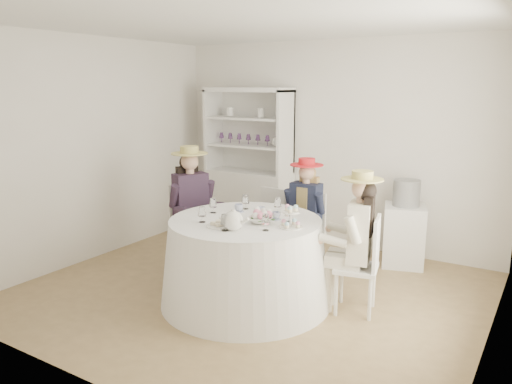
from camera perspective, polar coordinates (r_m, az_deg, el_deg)
The scene contains 23 objects.
ground at distance 5.34m, azimuth -0.58°, elevation -11.29°, with size 4.50×4.50×0.00m, color olive.
ceiling at distance 4.93m, azimuth -0.65°, elevation 18.88°, with size 4.50×4.50×0.00m, color white.
wall_back at distance 6.72m, azimuth 8.62°, elevation 5.40°, with size 4.50×4.50×0.00m, color white.
wall_front at distance 3.47m, azimuth -18.63°, elevation -1.33°, with size 4.50×4.50×0.00m, color white.
wall_left at distance 6.44m, azimuth -17.82°, elevation 4.67°, with size 4.50×4.50×0.00m, color white.
wall_right at distance 4.22m, azimuth 26.14°, elevation 0.36°, with size 4.50×4.50×0.00m, color white.
tea_table at distance 4.95m, azimuth -1.20°, elevation -7.92°, with size 1.68×1.68×0.85m.
hutch at distance 7.14m, azimuth -0.77°, elevation 1.00°, with size 1.28×0.59×2.09m.
side_table at distance 6.22m, azimuth 16.53°, elevation -4.79°, with size 0.47×0.47×0.73m, color silver.
hatbox at distance 6.09m, azimuth 16.82°, elevation -0.11°, with size 0.31×0.31×0.31m, color black.
guest_left at distance 5.71m, azimuth -7.36°, elevation -1.13°, with size 0.62×0.56×1.46m.
guest_mid at distance 5.69m, azimuth 5.61°, elevation -1.89°, with size 0.48×0.50×1.32m.
guest_right at distance 4.73m, azimuth 11.49°, elevation -4.72°, with size 0.54×0.51×1.36m.
spare_chair at distance 6.13m, azimuth 2.53°, elevation -3.29°, with size 0.42×0.42×0.92m.
teacup_a at distance 5.10m, azimuth -1.99°, elevation -1.90°, with size 0.09×0.09×0.07m, color white.
teacup_b at distance 5.02m, azimuth 0.65°, elevation -2.17°, with size 0.07×0.07×0.06m, color white.
teacup_c at distance 4.81m, azimuth 2.28°, elevation -2.78°, with size 0.08×0.08×0.07m, color white.
flower_bowl at distance 4.68m, azimuth 0.55°, elevation -3.27°, with size 0.23×0.23×0.06m, color white.
flower_arrangement at distance 4.69m, azimuth 0.79°, elevation -2.54°, with size 0.18×0.17×0.07m.
table_teapot at distance 4.47m, azimuth -2.59°, elevation -3.31°, with size 0.26×0.19×0.20m.
sandwich_plate at distance 4.60m, azimuth -4.26°, elevation -3.78°, with size 0.24×0.24×0.05m.
cupcake_stand at distance 4.54m, azimuth 3.99°, elevation -3.16°, with size 0.22×0.22×0.20m.
stemware_set at distance 4.81m, azimuth -1.23°, elevation -2.29°, with size 0.89×0.89×0.15m.
Camera 1 is at (2.63, -4.13, 2.12)m, focal length 35.00 mm.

